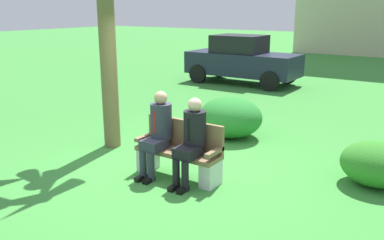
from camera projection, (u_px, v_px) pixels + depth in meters
ground_plane at (173, 168)px, 7.00m from camera, size 80.00×80.00×0.00m
park_bench at (180, 152)px, 6.56m from camera, size 1.41×0.44×0.90m
seated_man_left at (158, 129)px, 6.55m from camera, size 0.34×0.72×1.35m
seated_man_right at (192, 137)px, 6.21m from camera, size 0.34×0.72×1.32m
shrub_near_bench at (377, 164)px, 6.25m from camera, size 1.08×0.99×0.67m
shrub_mid_lawn at (230, 117)px, 8.59m from camera, size 1.33×1.22×0.83m
parked_car_near at (242, 60)px, 14.53m from camera, size 3.90×1.71×1.68m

